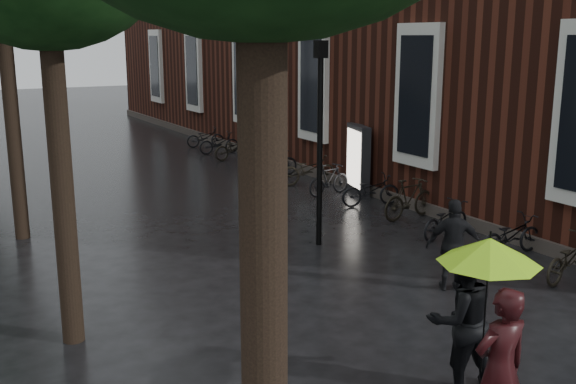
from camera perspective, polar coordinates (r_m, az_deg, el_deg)
person_burgundy at (r=7.88m, az=17.50°, el=-14.19°), size 0.73×0.52×1.90m
person_black at (r=8.99m, az=14.37°, el=-10.40°), size 1.05×0.89×1.91m
lime_umbrella at (r=7.99m, az=16.68°, el=-4.79°), size 1.18×1.18×1.74m
pedestrian_walking at (r=12.41m, az=13.86°, el=-4.38°), size 1.05×0.87×1.68m
parked_bicycles at (r=20.00m, az=2.88°, el=1.42°), size 2.06×18.69×1.03m
ad_lightbox at (r=19.55m, az=5.92°, el=2.76°), size 0.30×1.33×2.00m
lamp_post at (r=14.32m, az=2.73°, el=5.79°), size 0.23×0.23×4.39m
cycle_sign at (r=20.79m, az=-22.22°, el=4.21°), size 0.13×0.45×2.46m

